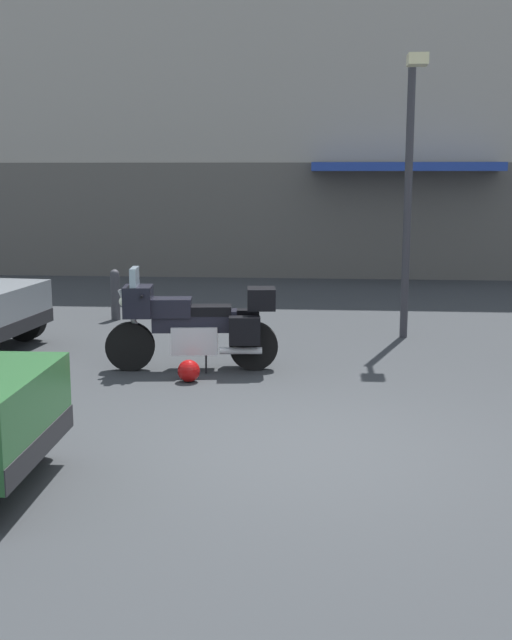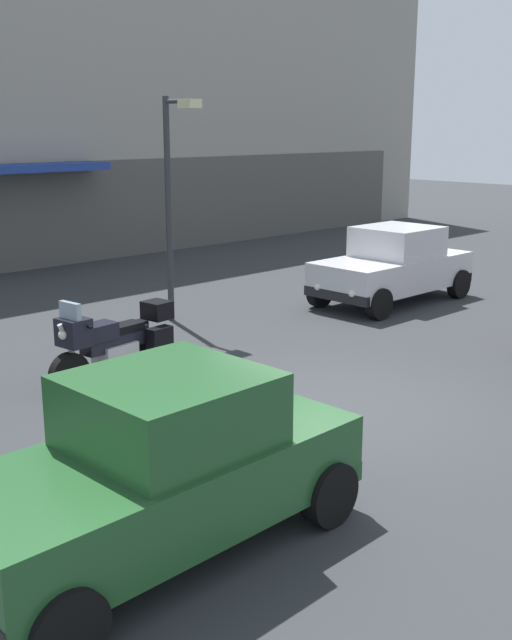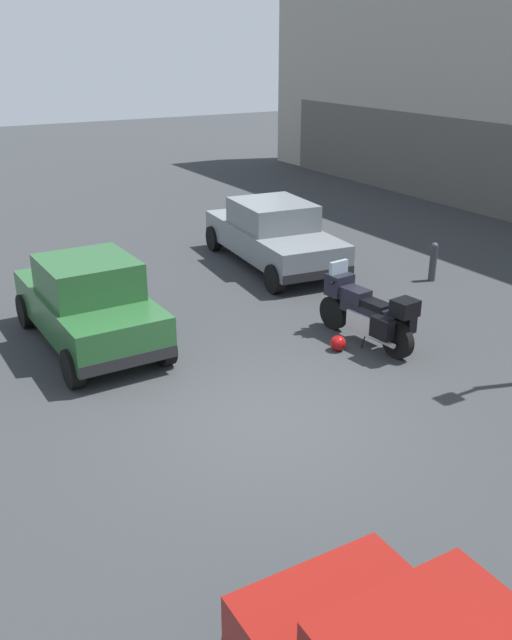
{
  "view_description": "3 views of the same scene",
  "coord_description": "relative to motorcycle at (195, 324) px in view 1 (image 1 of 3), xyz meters",
  "views": [
    {
      "loc": [
        0.23,
        -7.28,
        2.57
      ],
      "look_at": [
        -0.45,
        0.83,
        1.08
      ],
      "focal_mm": 45.27,
      "sensor_mm": 36.0,
      "label": 1
    },
    {
      "loc": [
        -7.66,
        -6.46,
        3.74
      ],
      "look_at": [
        -0.16,
        1.27,
        1.04
      ],
      "focal_mm": 43.48,
      "sensor_mm": 36.0,
      "label": 2
    },
    {
      "loc": [
        7.35,
        -4.46,
        5.08
      ],
      "look_at": [
        -1.18,
        0.53,
        1.04
      ],
      "focal_mm": 38.4,
      "sensor_mm": 36.0,
      "label": 3
    }
  ],
  "objects": [
    {
      "name": "streetlamp_curbside",
      "position": [
        2.94,
        2.26,
        2.02
      ],
      "size": [
        0.28,
        0.94,
        4.28
      ],
      "color": "#2D2D33",
      "rests_on": "ground"
    },
    {
      "name": "bollard_curbside",
      "position": [
        -1.99,
        3.53,
        -0.15
      ],
      "size": [
        0.16,
        0.16,
        0.9
      ],
      "color": "#333338",
      "rests_on": "ground"
    },
    {
      "name": "motorcycle",
      "position": [
        0.0,
        0.0,
        0.0
      ],
      "size": [
        2.26,
        0.85,
        1.36
      ],
      "rotation": [
        0.0,
        0.0,
        3.25
      ],
      "color": "black",
      "rests_on": "ground"
    },
    {
      "name": "ground_plane",
      "position": [
        1.43,
        -2.97,
        -0.62
      ],
      "size": [
        80.0,
        80.0,
        0.0
      ],
      "primitive_type": "plane",
      "color": "#2D3033"
    },
    {
      "name": "helmet",
      "position": [
        0.01,
        -0.62,
        -0.48
      ],
      "size": [
        0.28,
        0.28,
        0.28
      ],
      "primitive_type": "sphere",
      "color": "#990C0C",
      "rests_on": "ground"
    },
    {
      "name": "building_facade_rear",
      "position": [
        1.44,
        10.72,
        4.34
      ],
      "size": [
        39.35,
        3.4,
        10.01
      ],
      "color": "gray",
      "rests_on": "ground"
    }
  ]
}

